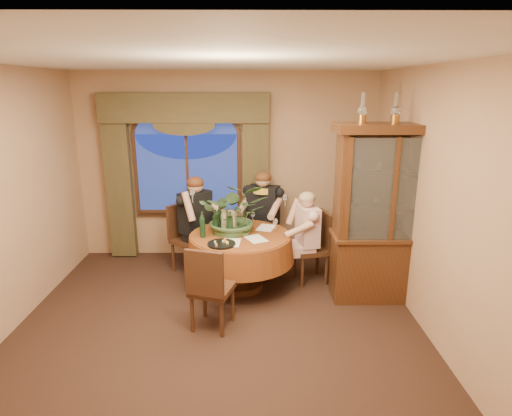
{
  "coord_description": "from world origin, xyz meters",
  "views": [
    {
      "loc": [
        0.37,
        -3.93,
        2.57
      ],
      "look_at": [
        0.42,
        1.25,
        1.1
      ],
      "focal_mm": 30.0,
      "sensor_mm": 36.0,
      "label": 1
    }
  ],
  "objects_px": {
    "china_cabinet": "(387,215)",
    "centerpiece_plant": "(234,188)",
    "person_scarf": "(263,218)",
    "wine_bottle_0": "(220,218)",
    "person_pink": "(307,238)",
    "wine_bottle_4": "(215,222)",
    "olive_bowl": "(244,234)",
    "chair_front_left": "(212,287)",
    "chair_back_right": "(251,231)",
    "stoneware_vase": "(232,221)",
    "chair_right": "(311,248)",
    "person_back": "(196,225)",
    "wine_bottle_3": "(224,221)",
    "oil_lamp_left": "(362,108)",
    "wine_bottle_1": "(230,224)",
    "dining_table": "(241,261)",
    "oil_lamp_center": "(396,108)",
    "wine_bottle_2": "(202,225)",
    "oil_lamp_right": "(429,108)"
  },
  "relations": [
    {
      "from": "china_cabinet",
      "to": "centerpiece_plant",
      "type": "distance_m",
      "value": 1.91
    },
    {
      "from": "person_scarf",
      "to": "wine_bottle_0",
      "type": "height_order",
      "value": "person_scarf"
    },
    {
      "from": "person_pink",
      "to": "wine_bottle_4",
      "type": "relative_size",
      "value": 3.84
    },
    {
      "from": "person_scarf",
      "to": "wine_bottle_0",
      "type": "relative_size",
      "value": 4.28
    },
    {
      "from": "person_pink",
      "to": "olive_bowl",
      "type": "bearing_deg",
      "value": 93.32
    },
    {
      "from": "chair_front_left",
      "to": "centerpiece_plant",
      "type": "relative_size",
      "value": 1.0
    },
    {
      "from": "chair_back_right",
      "to": "stoneware_vase",
      "type": "bearing_deg",
      "value": 80.14
    },
    {
      "from": "chair_right",
      "to": "person_back",
      "type": "distance_m",
      "value": 1.64
    },
    {
      "from": "stoneware_vase",
      "to": "wine_bottle_4",
      "type": "distance_m",
      "value": 0.26
    },
    {
      "from": "wine_bottle_0",
      "to": "wine_bottle_3",
      "type": "distance_m",
      "value": 0.13
    },
    {
      "from": "oil_lamp_left",
      "to": "centerpiece_plant",
      "type": "xyz_separation_m",
      "value": [
        -1.47,
        0.4,
        -1.02
      ]
    },
    {
      "from": "wine_bottle_4",
      "to": "stoneware_vase",
      "type": "bearing_deg",
      "value": 37.49
    },
    {
      "from": "chair_back_right",
      "to": "wine_bottle_1",
      "type": "height_order",
      "value": "wine_bottle_1"
    },
    {
      "from": "chair_back_right",
      "to": "olive_bowl",
      "type": "distance_m",
      "value": 0.98
    },
    {
      "from": "dining_table",
      "to": "china_cabinet",
      "type": "height_order",
      "value": "china_cabinet"
    },
    {
      "from": "centerpiece_plant",
      "to": "stoneware_vase",
      "type": "bearing_deg",
      "value": 146.05
    },
    {
      "from": "chair_back_right",
      "to": "wine_bottle_1",
      "type": "xyz_separation_m",
      "value": [
        -0.25,
        -0.99,
        0.44
      ]
    },
    {
      "from": "centerpiece_plant",
      "to": "wine_bottle_0",
      "type": "xyz_separation_m",
      "value": [
        -0.2,
        0.04,
        -0.41
      ]
    },
    {
      "from": "oil_lamp_center",
      "to": "centerpiece_plant",
      "type": "height_order",
      "value": "oil_lamp_center"
    },
    {
      "from": "oil_lamp_center",
      "to": "stoneware_vase",
      "type": "relative_size",
      "value": 1.26
    },
    {
      "from": "oil_lamp_left",
      "to": "oil_lamp_center",
      "type": "xyz_separation_m",
      "value": [
        0.38,
        0.0,
        0.0
      ]
    },
    {
      "from": "oil_lamp_left",
      "to": "person_back",
      "type": "bearing_deg",
      "value": 157.54
    },
    {
      "from": "stoneware_vase",
      "to": "person_scarf",
      "type": "bearing_deg",
      "value": 58.71
    },
    {
      "from": "centerpiece_plant",
      "to": "wine_bottle_2",
      "type": "relative_size",
      "value": 2.91
    },
    {
      "from": "chair_back_right",
      "to": "person_back",
      "type": "xyz_separation_m",
      "value": [
        -0.77,
        -0.32,
        0.22
      ]
    },
    {
      "from": "oil_lamp_center",
      "to": "wine_bottle_0",
      "type": "height_order",
      "value": "oil_lamp_center"
    },
    {
      "from": "oil_lamp_center",
      "to": "person_scarf",
      "type": "height_order",
      "value": "oil_lamp_center"
    },
    {
      "from": "stoneware_vase",
      "to": "dining_table",
      "type": "bearing_deg",
      "value": -52.43
    },
    {
      "from": "oil_lamp_right",
      "to": "chair_front_left",
      "type": "xyz_separation_m",
      "value": [
        -2.43,
        -0.67,
        -1.86
      ]
    },
    {
      "from": "dining_table",
      "to": "chair_back_right",
      "type": "relative_size",
      "value": 1.45
    },
    {
      "from": "centerpiece_plant",
      "to": "wine_bottle_1",
      "type": "relative_size",
      "value": 2.91
    },
    {
      "from": "person_scarf",
      "to": "centerpiece_plant",
      "type": "height_order",
      "value": "centerpiece_plant"
    },
    {
      "from": "oil_lamp_right",
      "to": "oil_lamp_left",
      "type": "bearing_deg",
      "value": 180.0
    },
    {
      "from": "wine_bottle_0",
      "to": "wine_bottle_2",
      "type": "distance_m",
      "value": 0.33
    },
    {
      "from": "oil_lamp_center",
      "to": "chair_front_left",
      "type": "relative_size",
      "value": 0.35
    },
    {
      "from": "oil_lamp_left",
      "to": "wine_bottle_3",
      "type": "distance_m",
      "value": 2.17
    },
    {
      "from": "oil_lamp_center",
      "to": "person_back",
      "type": "relative_size",
      "value": 0.24
    },
    {
      "from": "chair_back_right",
      "to": "wine_bottle_4",
      "type": "xyz_separation_m",
      "value": [
        -0.44,
        -0.9,
        0.44
      ]
    },
    {
      "from": "person_scarf",
      "to": "wine_bottle_3",
      "type": "bearing_deg",
      "value": 76.98
    },
    {
      "from": "person_pink",
      "to": "chair_right",
      "type": "bearing_deg",
      "value": -79.13
    },
    {
      "from": "oil_lamp_center",
      "to": "china_cabinet",
      "type": "bearing_deg",
      "value": 0.0
    },
    {
      "from": "oil_lamp_center",
      "to": "wine_bottle_2",
      "type": "xyz_separation_m",
      "value": [
        -2.24,
        0.17,
        -1.43
      ]
    },
    {
      "from": "wine_bottle_3",
      "to": "oil_lamp_center",
      "type": "bearing_deg",
      "value": -9.05
    },
    {
      "from": "chair_front_left",
      "to": "oil_lamp_left",
      "type": "bearing_deg",
      "value": 38.72
    },
    {
      "from": "oil_lamp_left",
      "to": "chair_back_right",
      "type": "relative_size",
      "value": 0.35
    },
    {
      "from": "wine_bottle_3",
      "to": "china_cabinet",
      "type": "bearing_deg",
      "value": -9.05
    },
    {
      "from": "chair_right",
      "to": "wine_bottle_1",
      "type": "xyz_separation_m",
      "value": [
        -1.07,
        -0.31,
        0.44
      ]
    },
    {
      "from": "person_back",
      "to": "wine_bottle_0",
      "type": "height_order",
      "value": "person_back"
    },
    {
      "from": "chair_back_right",
      "to": "chair_front_left",
      "type": "relative_size",
      "value": 1.0
    },
    {
      "from": "chair_front_left",
      "to": "person_back",
      "type": "relative_size",
      "value": 0.69
    }
  ]
}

